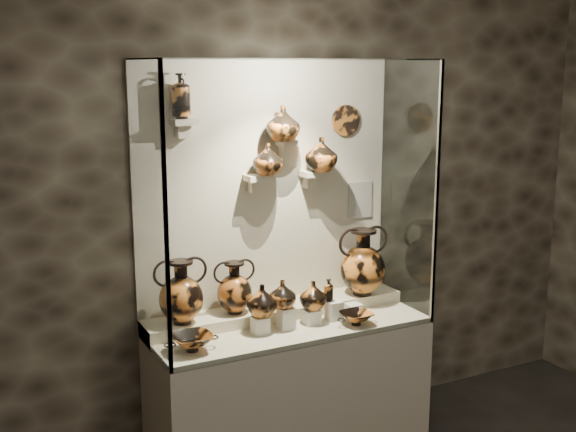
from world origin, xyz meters
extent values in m
cube|color=#2B231B|center=(0.00, 2.50, 1.60)|extent=(5.00, 0.02, 3.20)
cube|color=beige|center=(0.00, 2.18, 0.40)|extent=(1.70, 0.60, 0.80)
cube|color=beige|center=(0.00, 2.18, 0.82)|extent=(1.68, 0.58, 0.03)
cube|color=beige|center=(0.00, 2.35, 0.85)|extent=(1.70, 0.25, 0.10)
cube|color=beige|center=(0.00, 2.50, 1.60)|extent=(1.70, 0.03, 1.60)
cube|color=white|center=(0.00, 1.88, 1.60)|extent=(1.70, 0.01, 1.60)
cube|color=white|center=(-0.85, 2.18, 1.60)|extent=(0.01, 0.60, 1.60)
cube|color=white|center=(0.85, 2.18, 1.60)|extent=(0.01, 0.60, 1.60)
cube|color=white|center=(0.00, 2.18, 2.40)|extent=(1.70, 0.60, 0.01)
cube|color=gray|center=(-0.84, 1.89, 1.60)|extent=(0.02, 0.02, 1.60)
cube|color=gray|center=(0.84, 1.89, 1.60)|extent=(0.02, 0.02, 1.60)
cube|color=silver|center=(-0.22, 2.13, 0.88)|extent=(0.09, 0.09, 0.10)
cube|color=silver|center=(-0.05, 2.13, 0.90)|extent=(0.09, 0.09, 0.13)
cube|color=silver|center=(0.12, 2.13, 0.88)|extent=(0.09, 0.09, 0.09)
cube|color=silver|center=(0.28, 2.13, 0.89)|extent=(0.09, 0.09, 0.12)
cube|color=silver|center=(0.42, 2.13, 0.87)|extent=(0.09, 0.09, 0.08)
cube|color=beige|center=(-0.55, 2.42, 2.05)|extent=(0.14, 0.12, 0.04)
cube|color=beige|center=(-0.10, 2.42, 1.70)|extent=(0.14, 0.12, 0.04)
cube|color=beige|center=(0.10, 2.42, 1.90)|extent=(0.10, 0.12, 0.04)
cube|color=beige|center=(0.28, 2.42, 1.70)|extent=(0.14, 0.12, 0.04)
imported|color=orange|center=(-0.20, 2.14, 1.02)|extent=(0.19, 0.19, 0.19)
imported|color=#B95E20|center=(-0.07, 2.14, 1.04)|extent=(0.21, 0.21, 0.17)
imported|color=orange|center=(0.13, 2.14, 1.01)|extent=(0.22, 0.22, 0.17)
imported|color=#B95E20|center=(-0.05, 2.38, 1.81)|extent=(0.23, 0.23, 0.19)
imported|color=#B95E20|center=(0.05, 2.37, 2.02)|extent=(0.26, 0.26, 0.21)
imported|color=#B95E20|center=(0.31, 2.37, 1.82)|extent=(0.26, 0.26, 0.21)
cylinder|color=#A25B20|center=(0.55, 2.47, 2.02)|extent=(0.20, 0.02, 0.20)
cube|color=beige|center=(0.67, 2.47, 1.49)|extent=(0.18, 0.01, 0.24)
camera|label=1|loc=(-1.89, -1.49, 2.36)|focal=45.00mm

